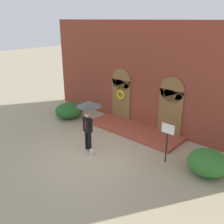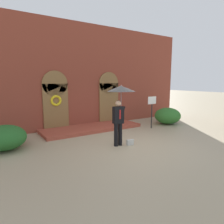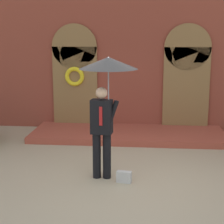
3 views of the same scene
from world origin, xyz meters
name	(u,v)px [view 1 (image 1 of 3)]	position (x,y,z in m)	size (l,w,h in m)	color
ground_plane	(92,153)	(0.00, 0.00, 0.00)	(80.00, 80.00, 0.00)	tan
building_facade	(148,79)	(0.00, 4.15, 2.68)	(14.00, 2.30, 5.60)	brown
person_with_umbrella	(89,111)	(-0.26, 0.10, 1.91)	(1.10, 1.10, 2.36)	black
handbag	(92,152)	(0.09, -0.10, 0.11)	(0.28, 0.12, 0.22)	#B7B7B2
sign_post	(167,137)	(2.82, 1.53, 1.16)	(0.56, 0.06, 1.72)	black
shrub_left	(69,110)	(-4.14, 2.07, 0.45)	(1.53, 1.75, 0.90)	#235B23
shrub_right	(208,163)	(4.45, 1.86, 0.48)	(1.53, 1.50, 0.96)	#2D6B28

